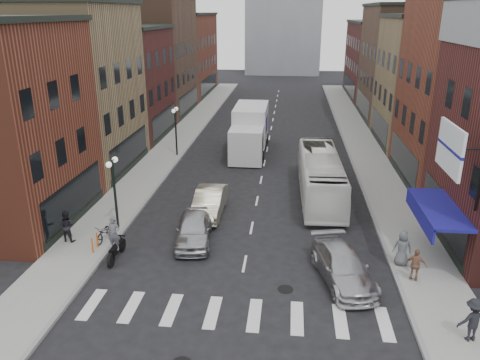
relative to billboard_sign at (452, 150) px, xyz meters
name	(u,v)px	position (x,y,z in m)	size (l,w,h in m)	color
ground	(242,275)	(-8.59, -0.50, -6.13)	(160.00, 160.00, 0.00)	black
sidewalk_left	(176,143)	(-17.09, 21.50, -6.06)	(3.00, 74.00, 0.15)	gray
sidewalk_right	(364,148)	(-0.09, 21.50, -6.06)	(3.00, 74.00, 0.15)	gray
curb_left	(192,144)	(-15.59, 21.50, -6.13)	(0.20, 74.00, 0.16)	gray
curb_right	(346,149)	(-1.59, 21.50, -6.13)	(0.20, 74.00, 0.16)	gray
crosswalk_stripes	(235,314)	(-8.59, -3.50, -6.13)	(12.00, 2.20, 0.01)	silver
bldg_left_mid_a	(59,89)	(-23.58, 13.50, 0.02)	(10.30, 10.20, 12.30)	olive
bldg_left_mid_b	(110,83)	(-23.58, 23.50, -0.98)	(10.30, 10.20, 10.30)	#481D19
bldg_left_far_a	(144,56)	(-23.58, 34.50, 0.52)	(10.30, 12.20, 13.30)	#513628
bldg_left_far_b	(174,54)	(-23.58, 48.50, -0.48)	(10.30, 16.20, 11.30)	brown
bldg_right_mid_b	(442,82)	(6.41, 23.50, -0.48)	(10.30, 10.20, 11.30)	olive
bldg_right_far_a	(413,63)	(6.41, 34.50, 0.02)	(10.30, 12.20, 12.30)	#513628
bldg_right_far_b	(388,60)	(6.41, 48.50, -0.98)	(10.30, 16.20, 10.30)	#481D19
awning_blue	(435,210)	(0.34, 2.00, -3.50)	(1.80, 5.00, 0.78)	navy
billboard_sign	(452,150)	(0.00, 0.00, 0.00)	(1.52, 3.00, 3.70)	black
streetlamp_near	(114,180)	(-15.99, 3.50, -3.22)	(0.32, 1.22, 4.11)	black
streetlamp_far	(175,122)	(-15.99, 17.50, -3.22)	(0.32, 1.22, 4.11)	black
bike_rack	(95,243)	(-16.19, 0.80, -5.58)	(0.08, 0.68, 0.80)	#D8590C
box_truck	(250,131)	(-10.03, 19.28, -4.22)	(2.81, 8.88, 3.86)	silver
motorcycle_rider	(115,240)	(-14.89, 0.25, -5.07)	(0.63, 2.24, 2.28)	black
transit_bus	(320,176)	(-4.57, 9.71, -4.68)	(2.44, 10.44, 2.91)	white
sedan_left_near	(194,229)	(-11.47, 2.50, -5.37)	(1.80, 4.46, 1.52)	#ADAEB2
sedan_left_far	(209,202)	(-11.28, 6.15, -5.36)	(1.63, 4.68, 1.54)	beige
curb_car	(343,267)	(-4.05, -0.50, -5.42)	(2.00, 4.92, 1.43)	#AFAFB4
parked_bicycle	(105,232)	(-16.09, 1.91, -5.54)	(0.59, 1.70, 0.89)	black
ped_left_solo	(67,226)	(-17.98, 1.61, -5.13)	(0.83, 0.48, 1.70)	black
ped_right_a	(473,320)	(0.18, -4.29, -5.13)	(1.10, 0.54, 1.70)	black
ped_right_b	(416,265)	(-0.89, -0.37, -5.21)	(0.91, 0.45, 1.55)	#8D6048
ped_right_c	(402,248)	(-1.19, 1.01, -5.12)	(0.85, 0.55, 1.73)	#5B5F63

